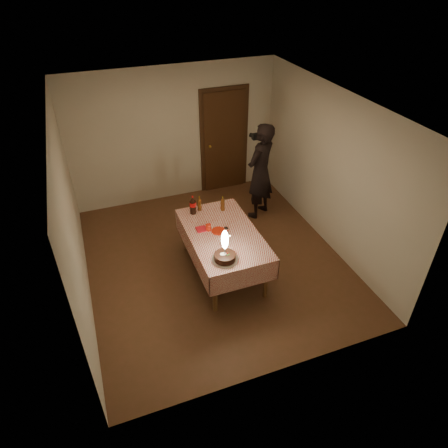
{
  "coord_description": "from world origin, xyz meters",
  "views": [
    {
      "loc": [
        -1.62,
        -4.81,
        4.28
      ],
      "look_at": [
        0.04,
        -0.36,
        0.95
      ],
      "focal_mm": 32.0,
      "sensor_mm": 36.0,
      "label": 1
    }
  ],
  "objects_px": {
    "dining_table": "(223,238)",
    "cola_bottle": "(193,205)",
    "clear_cup": "(226,230)",
    "amber_bottle_right": "(223,204)",
    "photographer": "(260,172)",
    "amber_bottle_left": "(200,204)",
    "red_cup": "(208,227)",
    "red_plate": "(219,231)",
    "birthday_cake": "(225,253)"
  },
  "relations": [
    {
      "from": "dining_table",
      "to": "cola_bottle",
      "type": "distance_m",
      "value": 0.76
    },
    {
      "from": "dining_table",
      "to": "cola_bottle",
      "type": "relative_size",
      "value": 5.42
    },
    {
      "from": "dining_table",
      "to": "clear_cup",
      "type": "relative_size",
      "value": 19.11
    },
    {
      "from": "cola_bottle",
      "to": "amber_bottle_right",
      "type": "xyz_separation_m",
      "value": [
        0.47,
        -0.08,
        -0.03
      ]
    },
    {
      "from": "dining_table",
      "to": "photographer",
      "type": "height_order",
      "value": "photographer"
    },
    {
      "from": "amber_bottle_left",
      "to": "amber_bottle_right",
      "type": "relative_size",
      "value": 1.0
    },
    {
      "from": "red_cup",
      "to": "amber_bottle_left",
      "type": "height_order",
      "value": "amber_bottle_left"
    },
    {
      "from": "red_plate",
      "to": "clear_cup",
      "type": "height_order",
      "value": "clear_cup"
    },
    {
      "from": "cola_bottle",
      "to": "photographer",
      "type": "xyz_separation_m",
      "value": [
        1.47,
        0.66,
        -0.0
      ]
    },
    {
      "from": "dining_table",
      "to": "photographer",
      "type": "distance_m",
      "value": 1.82
    },
    {
      "from": "clear_cup",
      "to": "photographer",
      "type": "relative_size",
      "value": 0.05
    },
    {
      "from": "birthday_cake",
      "to": "cola_bottle",
      "type": "bearing_deg",
      "value": 93.25
    },
    {
      "from": "red_cup",
      "to": "red_plate",
      "type": "bearing_deg",
      "value": -29.0
    },
    {
      "from": "red_plate",
      "to": "red_cup",
      "type": "xyz_separation_m",
      "value": [
        -0.14,
        0.08,
        0.05
      ]
    },
    {
      "from": "dining_table",
      "to": "amber_bottle_right",
      "type": "bearing_deg",
      "value": 69.98
    },
    {
      "from": "birthday_cake",
      "to": "red_cup",
      "type": "relative_size",
      "value": 4.88
    },
    {
      "from": "red_plate",
      "to": "amber_bottle_left",
      "type": "xyz_separation_m",
      "value": [
        -0.09,
        0.66,
        0.11
      ]
    },
    {
      "from": "clear_cup",
      "to": "photographer",
      "type": "distance_m",
      "value": 1.79
    },
    {
      "from": "dining_table",
      "to": "red_plate",
      "type": "relative_size",
      "value": 7.82
    },
    {
      "from": "dining_table",
      "to": "clear_cup",
      "type": "distance_m",
      "value": 0.15
    },
    {
      "from": "birthday_cake",
      "to": "red_cup",
      "type": "xyz_separation_m",
      "value": [
        0.01,
        0.73,
        -0.06
      ]
    },
    {
      "from": "amber_bottle_right",
      "to": "photographer",
      "type": "relative_size",
      "value": 0.14
    },
    {
      "from": "birthday_cake",
      "to": "amber_bottle_right",
      "type": "distance_m",
      "value": 1.24
    },
    {
      "from": "dining_table",
      "to": "red_cup",
      "type": "bearing_deg",
      "value": 143.09
    },
    {
      "from": "birthday_cake",
      "to": "clear_cup",
      "type": "relative_size",
      "value": 5.43
    },
    {
      "from": "red_plate",
      "to": "cola_bottle",
      "type": "relative_size",
      "value": 0.69
    },
    {
      "from": "birthday_cake",
      "to": "photographer",
      "type": "distance_m",
      "value": 2.38
    },
    {
      "from": "amber_bottle_left",
      "to": "photographer",
      "type": "xyz_separation_m",
      "value": [
        1.35,
        0.61,
        0.03
      ]
    },
    {
      "from": "photographer",
      "to": "red_cup",
      "type": "bearing_deg",
      "value": -139.51
    },
    {
      "from": "dining_table",
      "to": "amber_bottle_right",
      "type": "xyz_separation_m",
      "value": [
        0.21,
        0.58,
        0.22
      ]
    },
    {
      "from": "red_cup",
      "to": "amber_bottle_right",
      "type": "relative_size",
      "value": 0.39
    },
    {
      "from": "clear_cup",
      "to": "photographer",
      "type": "bearing_deg",
      "value": 49.06
    },
    {
      "from": "birthday_cake",
      "to": "red_plate",
      "type": "relative_size",
      "value": 2.22
    },
    {
      "from": "birthday_cake",
      "to": "cola_bottle",
      "type": "height_order",
      "value": "birthday_cake"
    },
    {
      "from": "red_cup",
      "to": "clear_cup",
      "type": "height_order",
      "value": "red_cup"
    },
    {
      "from": "cola_bottle",
      "to": "red_plate",
      "type": "bearing_deg",
      "value": -70.29
    },
    {
      "from": "red_cup",
      "to": "amber_bottle_right",
      "type": "height_order",
      "value": "amber_bottle_right"
    },
    {
      "from": "clear_cup",
      "to": "amber_bottle_right",
      "type": "relative_size",
      "value": 0.35
    },
    {
      "from": "red_cup",
      "to": "amber_bottle_right",
      "type": "xyz_separation_m",
      "value": [
        0.39,
        0.45,
        0.07
      ]
    },
    {
      "from": "red_plate",
      "to": "clear_cup",
      "type": "bearing_deg",
      "value": -42.06
    },
    {
      "from": "red_cup",
      "to": "cola_bottle",
      "type": "xyz_separation_m",
      "value": [
        -0.08,
        0.53,
        0.1
      ]
    },
    {
      "from": "red_plate",
      "to": "cola_bottle",
      "type": "distance_m",
      "value": 0.66
    },
    {
      "from": "dining_table",
      "to": "clear_cup",
      "type": "xyz_separation_m",
      "value": [
        0.05,
        -0.02,
        0.15
      ]
    },
    {
      "from": "birthday_cake",
      "to": "amber_bottle_left",
      "type": "bearing_deg",
      "value": 87.62
    },
    {
      "from": "cola_bottle",
      "to": "amber_bottle_left",
      "type": "height_order",
      "value": "cola_bottle"
    },
    {
      "from": "photographer",
      "to": "amber_bottle_left",
      "type": "bearing_deg",
      "value": -155.62
    },
    {
      "from": "amber_bottle_left",
      "to": "birthday_cake",
      "type": "bearing_deg",
      "value": -92.38
    },
    {
      "from": "red_cup",
      "to": "cola_bottle",
      "type": "distance_m",
      "value": 0.54
    },
    {
      "from": "dining_table",
      "to": "birthday_cake",
      "type": "bearing_deg",
      "value": -107.68
    },
    {
      "from": "red_cup",
      "to": "amber_bottle_right",
      "type": "bearing_deg",
      "value": 48.67
    }
  ]
}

